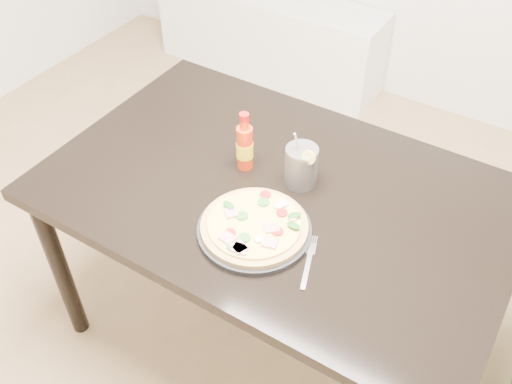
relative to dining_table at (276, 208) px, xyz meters
The scene contains 7 objects.
dining_table is the anchor object (origin of this frame).
plate 0.21m from the dining_table, 78.91° to the right, with size 0.32×0.32×0.02m, color black.
pizza 0.22m from the dining_table, 78.42° to the right, with size 0.30×0.30×0.03m.
hot_sauce_bottle 0.22m from the dining_table, 165.86° to the left, with size 0.05×0.05×0.20m.
cola_cup 0.16m from the dining_table, 54.25° to the left, with size 0.10×0.10×0.19m.
fork 0.31m from the dining_table, 42.84° to the right, with size 0.08×0.18×0.00m.
media_console 1.94m from the dining_table, 121.61° to the left, with size 1.40×0.34×0.50m, color white.
Camera 1 is at (0.81, -0.64, 1.92)m, focal length 40.00 mm.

